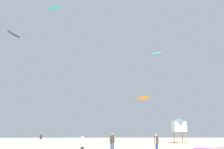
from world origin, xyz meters
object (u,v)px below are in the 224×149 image
person_foreground (82,145)px  kite_aloft_1 (144,98)px  kite_aloft_0 (14,35)px  kite_aloft_3 (54,8)px  kite_aloft_4 (157,53)px  person_midground (41,138)px  person_left (112,141)px  lifeguard_tower (179,125)px  person_right (156,142)px

person_foreground → kite_aloft_1: 36.19m
person_foreground → kite_aloft_0: (-17.39, 24.10, 20.68)m
person_foreground → kite_aloft_3: size_ratio=0.73×
kite_aloft_1 → kite_aloft_4: (3.11, -2.78, 10.57)m
person_midground → person_left: bearing=-35.7°
person_midground → person_foreground: bearing=-49.8°
kite_aloft_4 → person_midground: bearing=-153.2°
person_foreground → kite_aloft_1: kite_aloft_1 is taller
lifeguard_tower → kite_aloft_4: kite_aloft_4 is taller
person_right → kite_aloft_3: kite_aloft_3 is taller
kite_aloft_0 → kite_aloft_4: kite_aloft_0 is taller
person_left → lifeguard_tower: 19.11m
person_left → lifeguard_tower: (12.04, 14.70, 2.02)m
person_foreground → kite_aloft_4: size_ratio=0.67×
person_midground → lifeguard_tower: (23.22, 0.68, 2.13)m
kite_aloft_3 → person_midground: bearing=107.7°
person_right → kite_aloft_0: (-24.07, 21.08, 20.62)m
lifeguard_tower → kite_aloft_1: (-3.42, 13.68, 6.66)m
lifeguard_tower → kite_aloft_0: kite_aloft_0 is taller
person_right → kite_aloft_4: kite_aloft_4 is taller
person_right → kite_aloft_4: 34.44m
kite_aloft_0 → kite_aloft_3: (12.17, -15.81, -3.32)m
person_right → kite_aloft_3: size_ratio=0.78×
person_foreground → kite_aloft_3: (-5.22, 8.29, 17.36)m
lifeguard_tower → kite_aloft_0: size_ratio=1.12×
kite_aloft_0 → person_foreground: bearing=-54.2°
person_midground → person_left: (11.18, -14.02, 0.11)m
person_midground → kite_aloft_0: kite_aloft_0 is taller
person_midground → lifeguard_tower: size_ratio=0.38×
person_left → person_right: size_ratio=1.03×
person_left → kite_aloft_0: 34.50m
kite_aloft_1 → kite_aloft_3: kite_aloft_3 is taller
lifeguard_tower → kite_aloft_1: size_ratio=1.17×
kite_aloft_1 → kite_aloft_3: (-16.40, -25.00, 8.59)m
person_midground → kite_aloft_4: kite_aloft_4 is taller
person_left → person_right: person_left is taller
kite_aloft_0 → kite_aloft_4: 32.35m
person_left → person_right: 4.53m
person_foreground → person_midground: (-8.62, 18.93, -0.02)m
person_right → kite_aloft_0: bearing=-3.4°
kite_aloft_4 → person_left: bearing=-114.6°
person_left → lifeguard_tower: lifeguard_tower is taller
person_left → kite_aloft_1: (8.62, 28.38, 8.68)m
person_midground → person_right: 22.07m
kite_aloft_0 → lifeguard_tower: bearing=-8.0°
person_left → kite_aloft_4: kite_aloft_4 is taller
person_left → kite_aloft_0: (-19.95, 19.19, 20.58)m
kite_aloft_1 → kite_aloft_4: size_ratio=1.47×
lifeguard_tower → kite_aloft_0: (-31.99, 4.49, 18.56)m
lifeguard_tower → kite_aloft_4: (-0.31, 10.90, 17.23)m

